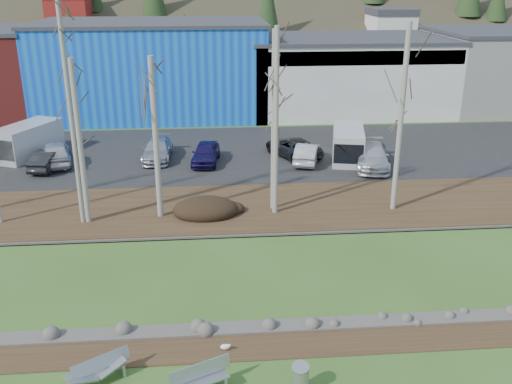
{
  "coord_description": "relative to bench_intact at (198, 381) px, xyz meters",
  "views": [
    {
      "loc": [
        -1.06,
        -14.52,
        12.07
      ],
      "look_at": [
        1.06,
        10.53,
        2.5
      ],
      "focal_mm": 40.0,
      "sensor_mm": 36.0,
      "label": 1
    }
  ],
  "objects": [
    {
      "name": "building_grey",
      "position": [
        29.63,
        39.24,
        3.15
      ],
      "size": [
        14.28,
        12.24,
        7.3
      ],
      "color": "gray",
      "rests_on": "ground"
    },
    {
      "name": "car_3",
      "position": [
        0.3,
        22.8,
        0.34
      ],
      "size": [
        2.18,
        4.3,
        1.4
      ],
      "primitive_type": "imported",
      "rotation": [
        0.0,
        0.0,
        -0.13
      ],
      "color": "#1B124A",
      "rests_on": "parking_lot"
    },
    {
      "name": "car_0",
      "position": [
        -9.73,
        23.42,
        0.43
      ],
      "size": [
        2.98,
        4.98,
        1.59
      ],
      "primitive_type": "imported",
      "rotation": [
        0.0,
        0.0,
        3.4
      ],
      "color": "#BCBCBE",
      "rests_on": "parking_lot"
    },
    {
      "name": "bench_damaged",
      "position": [
        -3.15,
        0.84,
        -0.08
      ],
      "size": [
        1.93,
        1.55,
        0.85
      ],
      "rotation": [
        0.0,
        0.0,
        0.57
      ],
      "color": "#A2A5A7",
      "rests_on": "ground"
    },
    {
      "name": "parking_lot",
      "position": [
        1.63,
        25.24,
        -0.43
      ],
      "size": [
        80.0,
        14.0,
        0.14
      ],
      "primitive_type": "cube",
      "color": "black",
      "rests_on": "ground"
    },
    {
      "name": "bench_intact",
      "position": [
        0.0,
        0.0,
        0.0
      ],
      "size": [
        2.08,
        1.38,
        1.01
      ],
      "rotation": [
        0.0,
        0.0,
        0.43
      ],
      "color": "#A2A5A7",
      "rests_on": "ground"
    },
    {
      "name": "building_white",
      "position": [
        13.63,
        39.22,
        2.91
      ],
      "size": [
        18.36,
        12.24,
        6.8
      ],
      "color": "#BABAB6",
      "rests_on": "ground"
    },
    {
      "name": "car_5",
      "position": [
        6.4,
        23.85,
        0.3
      ],
      "size": [
        4.08,
        5.3,
        1.34
      ],
      "primitive_type": "imported",
      "rotation": [
        0.0,
        0.0,
        3.59
      ],
      "color": "#262628",
      "rests_on": "parking_lot"
    },
    {
      "name": "van_grey",
      "position": [
        -12.19,
        25.3,
        0.76
      ],
      "size": [
        4.11,
        5.58,
        2.26
      ],
      "rotation": [
        0.0,
        0.0,
        -0.43
      ],
      "color": "silver",
      "rests_on": "parking_lot"
    },
    {
      "name": "seagull",
      "position": [
        0.91,
        2.11,
        -0.34
      ],
      "size": [
        0.4,
        0.2,
        0.29
      ],
      "rotation": [
        0.0,
        0.0,
        -0.39
      ],
      "color": "gold",
      "rests_on": "ground"
    },
    {
      "name": "birch_6",
      "position": [
        3.98,
        13.84,
        4.49
      ],
      "size": [
        0.26,
        0.26,
        9.69
      ],
      "color": "#A39C93",
      "rests_on": "far_bank"
    },
    {
      "name": "birch_2",
      "position": [
        -5.79,
        13.42,
        3.81
      ],
      "size": [
        0.28,
        0.28,
        8.34
      ],
      "color": "#A39C93",
      "rests_on": "far_bank"
    },
    {
      "name": "birch_7",
      "position": [
        10.47,
        13.81,
        4.57
      ],
      "size": [
        0.28,
        0.28,
        9.85
      ],
      "color": "#A39C93",
      "rests_on": "far_bank"
    },
    {
      "name": "car_1",
      "position": [
        -9.95,
        22.41,
        0.27
      ],
      "size": [
        2.06,
        4.03,
        1.27
      ],
      "primitive_type": "imported",
      "rotation": [
        0.0,
        0.0,
        2.95
      ],
      "color": "black",
      "rests_on": "parking_lot"
    },
    {
      "name": "car_4",
      "position": [
        7.16,
        22.32,
        0.31
      ],
      "size": [
        2.51,
        4.32,
        1.35
      ],
      "primitive_type": "imported",
      "rotation": [
        0.0,
        0.0,
        2.86
      ],
      "color": "silver",
      "rests_on": "parking_lot"
    },
    {
      "name": "river",
      "position": [
        1.63,
        7.44,
        -0.5
      ],
      "size": [
        80.0,
        8.0,
        0.9
      ],
      "primitive_type": null,
      "color": "black",
      "rests_on": "ground"
    },
    {
      "name": "birch_3",
      "position": [
        -6.07,
        13.41,
        5.37
      ],
      "size": [
        0.22,
        0.22,
        11.46
      ],
      "color": "#A39C93",
      "rests_on": "far_bank"
    },
    {
      "name": "dirt_mound",
      "position": [
        0.26,
        13.84,
        -0.01
      ],
      "size": [
        3.48,
        2.46,
        0.68
      ],
      "primitive_type": "ellipsoid",
      "color": "black",
      "rests_on": "far_bank"
    },
    {
      "name": "birch_4",
      "position": [
        -2.12,
        13.85,
        3.81
      ],
      "size": [
        0.3,
        0.3,
        8.34
      ],
      "color": "#A39C93",
      "rests_on": "far_bank"
    },
    {
      "name": "building_blue",
      "position": [
        -4.37,
        39.24,
        3.65
      ],
      "size": [
        20.4,
        12.24,
        8.3
      ],
      "color": "blue",
      "rests_on": "ground"
    },
    {
      "name": "car_6",
      "position": [
        11.27,
        21.02,
        0.38
      ],
      "size": [
        3.04,
        5.44,
        1.49
      ],
      "primitive_type": "imported",
      "rotation": [
        0.0,
        0.0,
        -0.2
      ],
      "color": "#BCBDBF",
      "rests_on": "parking_lot"
    },
    {
      "name": "far_bank",
      "position": [
        1.63,
        14.74,
        -0.43
      ],
      "size": [
        80.0,
        7.0,
        0.15
      ],
      "primitive_type": "cube",
      "color": "#382616",
      "rests_on": "ground"
    },
    {
      "name": "birch_5",
      "position": [
        3.91,
        14.43,
        4.39
      ],
      "size": [
        0.22,
        0.22,
        9.5
      ],
      "color": "#A39C93",
      "rests_on": "far_bank"
    },
    {
      "name": "far_bank_rocks",
      "position": [
        1.63,
        11.54,
        -0.5
      ],
      "size": [
        80.0,
        0.8,
        0.46
      ],
      "primitive_type": null,
      "color": "#47423D",
      "rests_on": "ground"
    },
    {
      "name": "van_white",
      "position": [
        10.04,
        22.7,
        0.7
      ],
      "size": [
        3.03,
        5.2,
        2.14
      ],
      "rotation": [
        0.0,
        0.0,
        -0.22
      ],
      "color": "silver",
      "rests_on": "parking_lot"
    },
    {
      "name": "car_2",
      "position": [
        -3.03,
        23.94,
        0.31
      ],
      "size": [
        2.0,
        4.67,
        1.34
      ],
      "primitive_type": "imported",
      "rotation": [
        0.0,
        0.0,
        -0.03
      ],
      "color": "#9C9EA4",
      "rests_on": "parking_lot"
    },
    {
      "name": "dirt_strip",
      "position": [
        1.63,
        2.34,
        -0.49
      ],
      "size": [
        80.0,
        1.8,
        0.03
      ],
      "primitive_type": "cube",
      "color": "#382616",
      "rests_on": "ground"
    },
    {
      "name": "litter_bin",
      "position": [
        3.13,
        -0.18,
        -0.05
      ],
      "size": [
        0.66,
        0.66,
        0.91
      ],
      "primitive_type": "cylinder",
      "rotation": [
        0.0,
        0.0,
        -0.3
      ],
      "color": "#A2A5A7",
      "rests_on": "ground"
    },
    {
      "name": "near_bank_rocks",
      "position": [
        1.63,
        3.34,
        -0.5
      ],
      "size": [
        80.0,
        0.8,
        0.5
      ],
      "primitive_type": null,
      "color": "#47423D",
      "rests_on": "ground"
    }
  ]
}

